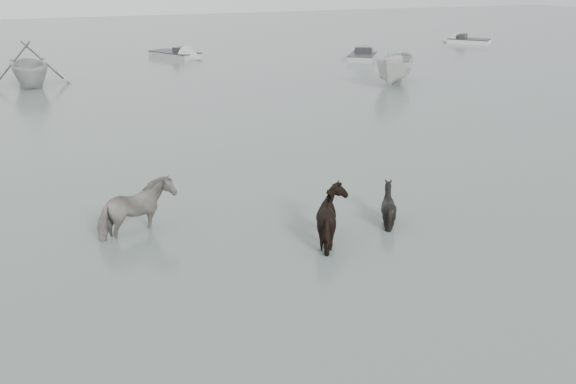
% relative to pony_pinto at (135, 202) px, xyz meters
% --- Properties ---
extents(ground, '(140.00, 140.00, 0.00)m').
position_rel_pony_pinto_xyz_m(ground, '(3.70, -1.35, -0.78)').
color(ground, '#56665F').
rests_on(ground, ground).
extents(pony_pinto, '(2.04, 1.52, 1.57)m').
position_rel_pony_pinto_xyz_m(pony_pinto, '(0.00, 0.00, 0.00)').
color(pony_pinto, black).
rests_on(pony_pinto, ground).
extents(pony_dark, '(1.26, 1.46, 1.45)m').
position_rel_pony_pinto_xyz_m(pony_dark, '(4.15, -2.17, -0.06)').
color(pony_dark, black).
rests_on(pony_dark, ground).
extents(pony_black, '(1.41, 1.34, 1.24)m').
position_rel_pony_pinto_xyz_m(pony_black, '(5.88, -1.55, -0.16)').
color(pony_black, black).
rests_on(pony_black, ground).
extents(rowboat_trail, '(4.35, 4.96, 2.50)m').
position_rel_pony_pinto_xyz_m(rowboat_trail, '(-1.92, 21.69, 0.47)').
color(rowboat_trail, '#ACAFAC').
rests_on(rowboat_trail, ground).
extents(boat_small, '(4.20, 4.36, 1.70)m').
position_rel_pony_pinto_xyz_m(boat_small, '(16.06, 15.22, 0.07)').
color(boat_small, '#B8B9B3').
rests_on(boat_small, ground).
extents(skiff_port, '(3.83, 4.48, 0.75)m').
position_rel_pony_pinto_xyz_m(skiff_port, '(18.76, 23.89, -0.41)').
color(skiff_port, '#989B98').
rests_on(skiff_port, ground).
extents(skiff_mid, '(3.86, 5.39, 0.75)m').
position_rel_pony_pinto_xyz_m(skiff_mid, '(7.45, 29.69, -0.41)').
color(skiff_mid, '#939693').
rests_on(skiff_mid, ground).
extents(skiff_star, '(4.08, 4.39, 0.75)m').
position_rel_pony_pinto_xyz_m(skiff_star, '(31.06, 28.88, -0.41)').
color(skiff_star, silver).
rests_on(skiff_star, ground).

